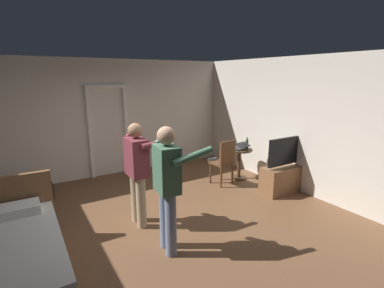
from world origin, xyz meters
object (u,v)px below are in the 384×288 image
object	(u,v)px
wooden_chair	(224,161)
person_blue_shirt	(168,182)
suitcase_small	(25,191)
person_striped_shirt	(137,167)
tv_flatscreen	(284,176)
side_table	(239,159)
suitcase_dark	(36,192)
laptop	(240,147)
bottle_on_table	(247,144)

from	to	relation	value
wooden_chair	person_blue_shirt	size ratio (longest dim) A/B	0.58
wooden_chair	suitcase_small	bearing A→B (deg)	160.86
person_striped_shirt	suitcase_small	size ratio (longest dim) A/B	3.65
tv_flatscreen	person_blue_shirt	bearing A→B (deg)	-168.25
side_table	suitcase_dark	xyz separation A→B (m)	(-4.10, 1.10, -0.31)
laptop	suitcase_small	distance (m)	4.45
laptop	suitcase_dark	bearing A→B (deg)	164.32
suitcase_small	wooden_chair	bearing A→B (deg)	-26.10
person_striped_shirt	suitcase_dark	xyz separation A→B (m)	(-1.36, 1.89, -0.79)
suitcase_small	laptop	bearing A→B (deg)	-22.87
laptop	person_blue_shirt	xyz separation A→B (m)	(-2.64, -1.64, 0.24)
side_table	person_blue_shirt	bearing A→B (deg)	-147.75
bottle_on_table	wooden_chair	world-z (taller)	wooden_chair
side_table	suitcase_dark	size ratio (longest dim) A/B	1.19
bottle_on_table	wooden_chair	distance (m)	0.73
suitcase_small	bottle_on_table	bearing A→B (deg)	-22.77
tv_flatscreen	person_striped_shirt	bearing A→B (deg)	174.54
wooden_chair	person_blue_shirt	bearing A→B (deg)	-143.85
suitcase_dark	suitcase_small	xyz separation A→B (m)	(-0.17, 0.07, 0.04)
wooden_chair	suitcase_small	distance (m)	3.96
side_table	bottle_on_table	distance (m)	0.38
side_table	person_striped_shirt	size ratio (longest dim) A/B	0.43
laptop	suitcase_small	size ratio (longest dim) A/B	0.84
laptop	wooden_chair	xyz separation A→B (m)	(-0.51, -0.08, -0.21)
suitcase_dark	bottle_on_table	bearing A→B (deg)	-19.55
laptop	person_blue_shirt	bearing A→B (deg)	-148.19
person_blue_shirt	wooden_chair	bearing A→B (deg)	36.15
bottle_on_table	side_table	bearing A→B (deg)	150.26
side_table	person_blue_shirt	size ratio (longest dim) A/B	0.41
person_blue_shirt	person_striped_shirt	xyz separation A→B (m)	(-0.07, 0.90, -0.04)
tv_flatscreen	person_striped_shirt	xyz separation A→B (m)	(-3.00, 0.29, 0.61)
suitcase_small	person_blue_shirt	bearing A→B (deg)	-67.60
tv_flatscreen	suitcase_small	size ratio (longest dim) A/B	2.54
tv_flatscreen	suitcase_small	bearing A→B (deg)	153.72
tv_flatscreen	suitcase_dark	world-z (taller)	tv_flatscreen
bottle_on_table	wooden_chair	size ratio (longest dim) A/B	0.28
tv_flatscreen	suitcase_small	distance (m)	5.06
bottle_on_table	suitcase_dark	bearing A→B (deg)	164.42
wooden_chair	suitcase_dark	xyz separation A→B (m)	(-3.56, 1.23, -0.39)
suitcase_small	side_table	bearing A→B (deg)	-22.26
side_table	person_striped_shirt	world-z (taller)	person_striped_shirt
suitcase_dark	suitcase_small	bearing A→B (deg)	154.54
side_table	person_blue_shirt	distance (m)	3.19
laptop	suitcase_small	xyz separation A→B (m)	(-4.24, 1.21, -0.56)
side_table	tv_flatscreen	bearing A→B (deg)	-75.97
bottle_on_table	person_striped_shirt	xyz separation A→B (m)	(-2.88, -0.70, 0.13)
tv_flatscreen	wooden_chair	world-z (taller)	tv_flatscreen
person_blue_shirt	suitcase_dark	bearing A→B (deg)	117.31
suitcase_dark	wooden_chair	bearing A→B (deg)	-23.00
bottle_on_table	person_striped_shirt	world-z (taller)	person_striped_shirt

